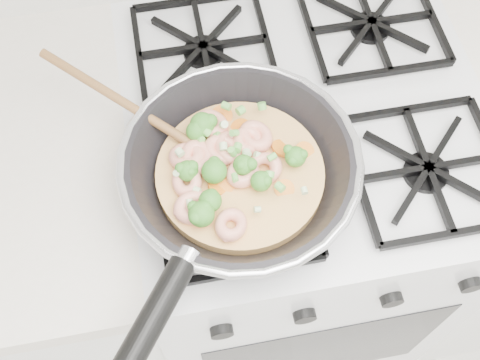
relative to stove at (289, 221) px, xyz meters
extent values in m
cube|color=white|center=(0.00, 0.00, -0.01)|extent=(0.60, 0.60, 0.90)
cube|color=black|center=(0.00, -0.30, -0.01)|extent=(0.48, 0.00, 0.40)
cube|color=black|center=(0.00, 0.00, 0.45)|extent=(0.56, 0.56, 0.02)
torus|color=silver|center=(-0.14, -0.12, 0.53)|extent=(0.35, 0.35, 0.01)
cylinder|color=black|center=(-0.29, -0.33, 0.53)|extent=(0.13, 0.16, 0.04)
cylinder|color=#E9B365|center=(-0.14, -0.12, 0.49)|extent=(0.25, 0.25, 0.02)
ellipsoid|color=brown|center=(-0.18, -0.09, 0.51)|extent=(0.07, 0.07, 0.02)
cylinder|color=brown|center=(-0.29, 0.01, 0.53)|extent=(0.22, 0.19, 0.07)
torus|color=#F4AC90|center=(-0.21, -0.18, 0.51)|extent=(0.07, 0.06, 0.03)
torus|color=#F4AC90|center=(-0.12, -0.08, 0.51)|extent=(0.08, 0.07, 0.03)
torus|color=#F4AC90|center=(-0.21, -0.13, 0.51)|extent=(0.06, 0.05, 0.03)
torus|color=#F4AC90|center=(-0.15, -0.09, 0.51)|extent=(0.06, 0.06, 0.03)
torus|color=#F4AC90|center=(-0.17, -0.04, 0.51)|extent=(0.08, 0.08, 0.03)
torus|color=#F4AC90|center=(-0.10, -0.08, 0.51)|extent=(0.07, 0.07, 0.02)
torus|color=#F4AC90|center=(-0.21, -0.17, 0.51)|extent=(0.07, 0.07, 0.03)
torus|color=#F4AC90|center=(-0.17, -0.21, 0.51)|extent=(0.07, 0.07, 0.02)
torus|color=#F4AC90|center=(-0.16, -0.09, 0.51)|extent=(0.08, 0.08, 0.02)
torus|color=#F4AC90|center=(-0.13, -0.13, 0.51)|extent=(0.07, 0.07, 0.02)
torus|color=#F4AC90|center=(-0.21, -0.09, 0.51)|extent=(0.07, 0.08, 0.03)
torus|color=#F4AC90|center=(-0.10, -0.13, 0.51)|extent=(0.07, 0.07, 0.03)
torus|color=#F4AC90|center=(-0.19, -0.09, 0.51)|extent=(0.06, 0.06, 0.03)
ellipsoid|color=#47922F|center=(-0.20, -0.19, 0.52)|extent=(0.05, 0.05, 0.04)
ellipsoid|color=#47922F|center=(-0.06, -0.13, 0.52)|extent=(0.04, 0.04, 0.03)
ellipsoid|color=#47922F|center=(-0.21, -0.12, 0.52)|extent=(0.04, 0.04, 0.03)
ellipsoid|color=#47922F|center=(-0.18, -0.05, 0.52)|extent=(0.05, 0.05, 0.04)
ellipsoid|color=#47922F|center=(-0.13, -0.13, 0.52)|extent=(0.04, 0.04, 0.03)
ellipsoid|color=#47922F|center=(-0.11, -0.16, 0.52)|extent=(0.04, 0.04, 0.03)
ellipsoid|color=#47922F|center=(-0.19, -0.17, 0.52)|extent=(0.04, 0.04, 0.03)
ellipsoid|color=#47922F|center=(-0.19, -0.06, 0.52)|extent=(0.04, 0.04, 0.03)
ellipsoid|color=#47922F|center=(-0.17, -0.13, 0.52)|extent=(0.05, 0.05, 0.04)
cylinder|color=orange|center=(-0.07, -0.10, 0.50)|extent=(0.04, 0.04, 0.01)
cylinder|color=orange|center=(-0.18, -0.10, 0.50)|extent=(0.04, 0.04, 0.01)
cylinder|color=orange|center=(-0.14, -0.07, 0.50)|extent=(0.03, 0.03, 0.00)
cylinder|color=orange|center=(-0.17, -0.14, 0.50)|extent=(0.03, 0.03, 0.01)
cylinder|color=orange|center=(-0.04, -0.11, 0.50)|extent=(0.03, 0.03, 0.01)
cylinder|color=orange|center=(-0.15, -0.02, 0.50)|extent=(0.04, 0.04, 0.02)
cylinder|color=orange|center=(-0.12, -0.05, 0.50)|extent=(0.04, 0.04, 0.01)
cylinder|color=orange|center=(-0.14, -0.13, 0.50)|extent=(0.04, 0.04, 0.01)
cylinder|color=orange|center=(-0.17, -0.14, 0.50)|extent=(0.04, 0.04, 0.02)
cylinder|color=orange|center=(-0.16, -0.03, 0.50)|extent=(0.03, 0.03, 0.01)
cylinder|color=orange|center=(-0.08, -0.16, 0.50)|extent=(0.03, 0.03, 0.01)
cylinder|color=#6BC14D|center=(-0.14, -0.03, 0.53)|extent=(0.01, 0.01, 0.01)
cylinder|color=beige|center=(-0.12, -0.11, 0.52)|extent=(0.01, 0.01, 0.01)
cylinder|color=#6BC14D|center=(-0.19, -0.07, 0.52)|extent=(0.01, 0.01, 0.01)
cylinder|color=#6BC14D|center=(-0.09, -0.17, 0.53)|extent=(0.01, 0.01, 0.01)
cylinder|color=beige|center=(-0.06, -0.18, 0.53)|extent=(0.01, 0.01, 0.01)
cylinder|color=beige|center=(-0.15, -0.06, 0.52)|extent=(0.01, 0.01, 0.01)
cylinder|color=#6BC14D|center=(-0.21, -0.12, 0.52)|extent=(0.01, 0.01, 0.01)
cylinder|color=#6BC14D|center=(-0.14, -0.10, 0.52)|extent=(0.01, 0.01, 0.01)
cylinder|color=beige|center=(-0.22, -0.09, 0.53)|extent=(0.01, 0.01, 0.01)
cylinder|color=#6BC14D|center=(-0.10, -0.15, 0.52)|extent=(0.01, 0.01, 0.01)
cylinder|color=#6BC14D|center=(-0.14, -0.08, 0.53)|extent=(0.01, 0.01, 0.01)
cylinder|color=beige|center=(-0.22, -0.17, 0.52)|extent=(0.01, 0.01, 0.01)
cylinder|color=beige|center=(-0.20, -0.15, 0.51)|extent=(0.01, 0.01, 0.01)
cylinder|color=#6BC14D|center=(-0.14, -0.10, 0.52)|extent=(0.01, 0.01, 0.01)
cylinder|color=beige|center=(-0.11, -0.11, 0.52)|extent=(0.01, 0.01, 0.01)
cylinder|color=beige|center=(-0.13, -0.20, 0.52)|extent=(0.01, 0.01, 0.01)
cylinder|color=#6BC14D|center=(-0.18, -0.06, 0.52)|extent=(0.01, 0.01, 0.01)
cylinder|color=beige|center=(-0.16, -0.09, 0.53)|extent=(0.01, 0.01, 0.01)
cylinder|color=beige|center=(-0.23, -0.12, 0.52)|extent=(0.01, 0.01, 0.01)
cylinder|color=#6BC14D|center=(-0.16, -0.07, 0.51)|extent=(0.01, 0.01, 0.01)
cylinder|color=#6BC14D|center=(-0.12, -0.04, 0.53)|extent=(0.01, 0.01, 0.01)
cylinder|color=#6BC14D|center=(-0.15, -0.14, 0.52)|extent=(0.01, 0.01, 0.01)
cylinder|color=#6BC14D|center=(-0.09, -0.12, 0.53)|extent=(0.01, 0.01, 0.01)
cylinder|color=#6BC14D|center=(-0.09, -0.03, 0.52)|extent=(0.01, 0.01, 0.01)
camera|label=1|loc=(-0.22, -0.54, 1.25)|focal=44.80mm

